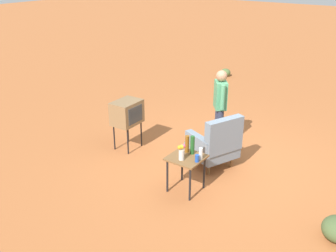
% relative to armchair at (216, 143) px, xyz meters
% --- Properties ---
extents(ground_plane, '(60.00, 60.00, 0.00)m').
position_rel_armchair_xyz_m(ground_plane, '(-0.29, -0.01, -0.50)').
color(ground_plane, '#AD6033').
extents(armchair, '(1.00, 1.01, 1.06)m').
position_rel_armchair_xyz_m(armchair, '(0.00, 0.00, 0.00)').
color(armchair, brown).
rests_on(armchair, ground).
extents(side_table, '(0.56, 0.56, 0.64)m').
position_rel_armchair_xyz_m(side_table, '(0.98, -0.02, 0.04)').
color(side_table, black).
rests_on(side_table, ground).
extents(tv_on_stand, '(0.61, 0.46, 1.03)m').
position_rel_armchair_xyz_m(tv_on_stand, '(0.34, -1.87, 0.28)').
color(tv_on_stand, black).
rests_on(tv_on_stand, ground).
extents(person_standing, '(0.47, 0.39, 1.64)m').
position_rel_armchair_xyz_m(person_standing, '(-0.82, -0.38, 0.44)').
color(person_standing, '#2D3347').
rests_on(person_standing, ground).
extents(bottle_short_clear, '(0.06, 0.06, 0.20)m').
position_rel_armchair_xyz_m(bottle_short_clear, '(0.91, 0.21, 0.24)').
color(bottle_short_clear, silver).
rests_on(bottle_short_clear, side_table).
extents(bottle_tall_amber, '(0.07, 0.07, 0.30)m').
position_rel_armchair_xyz_m(bottle_tall_amber, '(0.83, -0.10, 0.29)').
color(bottle_tall_amber, brown).
rests_on(bottle_tall_amber, side_table).
extents(bottle_wine_green, '(0.07, 0.07, 0.32)m').
position_rel_armchair_xyz_m(bottle_wine_green, '(0.83, -0.00, 0.30)').
color(bottle_wine_green, '#1E5623').
rests_on(bottle_wine_green, side_table).
extents(soda_can_blue, '(0.07, 0.07, 0.12)m').
position_rel_armchair_xyz_m(soda_can_blue, '(1.02, 0.21, 0.20)').
color(soda_can_blue, blue).
rests_on(soda_can_blue, side_table).
extents(flower_vase, '(0.14, 0.10, 0.27)m').
position_rel_armchair_xyz_m(flower_vase, '(1.10, -0.03, 0.29)').
color(flower_vase, silver).
rests_on(flower_vase, side_table).
extents(shrub_near, '(0.33, 0.33, 0.26)m').
position_rel_armchair_xyz_m(shrub_near, '(-5.62, -2.71, -0.37)').
color(shrub_near, '#516B38').
rests_on(shrub_near, ground).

